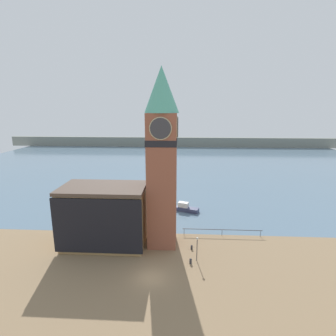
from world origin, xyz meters
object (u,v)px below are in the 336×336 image
Objects in this scene: mooring_bollard_far at (192,247)px; boat_near at (186,208)px; clock_tower at (162,156)px; mooring_bollard_near at (191,261)px; lamp_post at (197,244)px; pier_building at (104,216)px.

boat_near is at bearing 92.58° from mooring_bollard_far.
clock_tower is 35.10× the size of mooring_bollard_near.
clock_tower is at bearing 161.66° from mooring_bollard_far.
lamp_post is (1.26, -17.63, 1.83)m from boat_near.
clock_tower is at bearing 4.01° from pier_building.
boat_near is 1.41× the size of lamp_post.
boat_near is 18.40m from mooring_bollard_near.
clock_tower reaches higher than boat_near.
clock_tower is 40.91× the size of mooring_bollard_far.
mooring_bollard_near reaches higher than mooring_bollard_far.
lamp_post is at bearing -15.50° from pier_building.
clock_tower is at bearing -86.56° from boat_near.
pier_building reaches higher than boat_near.
pier_building is at bearing 164.50° from lamp_post.
mooring_bollard_far is (13.28, -0.88, -4.31)m from pier_building.
mooring_bollard_near is 1.17× the size of mooring_bollard_far.
pier_building is at bearing 160.50° from mooring_bollard_near.
mooring_bollard_far is (0.27, 3.73, -0.06)m from mooring_bollard_near.
mooring_bollard_near is 2.38m from lamp_post.
pier_building reaches higher than lamp_post.
mooring_bollard_far is 3.71m from lamp_post.
clock_tower reaches higher than mooring_bollard_near.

